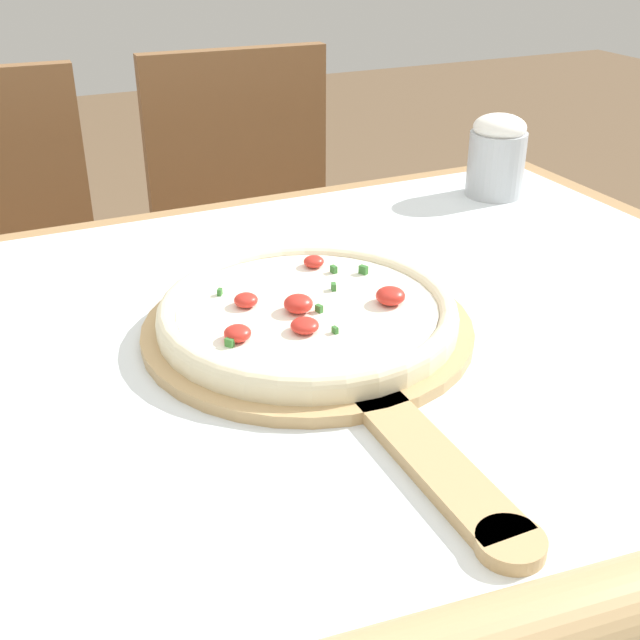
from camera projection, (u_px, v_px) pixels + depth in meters
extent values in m
cube|color=#A87F51|center=(287.00, 400.00, 0.75)|extent=(1.30, 1.02, 0.03)
cylinder|color=#A87F51|center=(489.00, 374.00, 1.52)|extent=(0.06, 0.06, 0.73)
cube|color=silver|center=(287.00, 385.00, 0.74)|extent=(1.22, 0.94, 0.00)
cylinder|color=tan|center=(308.00, 328.00, 0.82)|extent=(0.34, 0.34, 0.01)
cube|color=tan|center=(434.00, 462.00, 0.63)|extent=(0.04, 0.20, 0.01)
cylinder|color=tan|center=(511.00, 544.00, 0.55)|extent=(0.05, 0.05, 0.01)
cylinder|color=beige|center=(308.00, 316.00, 0.81)|extent=(0.30, 0.30, 0.02)
torus|color=beige|center=(308.00, 309.00, 0.81)|extent=(0.30, 0.30, 0.02)
cylinder|color=white|center=(308.00, 308.00, 0.81)|extent=(0.26, 0.26, 0.00)
ellipsoid|color=red|center=(238.00, 333.00, 0.75)|extent=(0.03, 0.03, 0.01)
ellipsoid|color=red|center=(298.00, 304.00, 0.80)|extent=(0.03, 0.03, 0.02)
ellipsoid|color=red|center=(314.00, 261.00, 0.89)|extent=(0.02, 0.02, 0.01)
ellipsoid|color=red|center=(390.00, 296.00, 0.81)|extent=(0.03, 0.03, 0.02)
ellipsoid|color=red|center=(248.00, 300.00, 0.81)|extent=(0.02, 0.02, 0.01)
ellipsoid|color=red|center=(305.00, 325.00, 0.76)|extent=(0.03, 0.03, 0.01)
cube|color=#387533|center=(363.00, 270.00, 0.88)|extent=(0.01, 0.01, 0.01)
cube|color=#387533|center=(229.00, 343.00, 0.74)|extent=(0.01, 0.01, 0.01)
cube|color=#387533|center=(334.00, 287.00, 0.84)|extent=(0.01, 0.01, 0.01)
cube|color=#387533|center=(220.00, 292.00, 0.83)|extent=(0.01, 0.01, 0.01)
cube|color=#387533|center=(319.00, 309.00, 0.80)|extent=(0.01, 0.01, 0.01)
cube|color=#387533|center=(335.00, 330.00, 0.76)|extent=(0.01, 0.01, 0.01)
cube|color=#387533|center=(334.00, 269.00, 0.88)|extent=(0.01, 0.01, 0.01)
cube|color=brown|center=(9.00, 345.00, 1.44)|extent=(0.42, 0.42, 0.02)
cylinder|color=brown|center=(128.00, 480.00, 1.47)|extent=(0.04, 0.04, 0.44)
cylinder|color=brown|center=(104.00, 392.00, 1.73)|extent=(0.04, 0.04, 0.44)
cube|color=brown|center=(269.00, 294.00, 1.62)|extent=(0.42, 0.42, 0.02)
cube|color=brown|center=(238.00, 159.00, 1.66)|extent=(0.38, 0.06, 0.44)
cylinder|color=brown|center=(220.00, 450.00, 1.55)|extent=(0.04, 0.04, 0.44)
cylinder|color=brown|center=(370.00, 415.00, 1.65)|extent=(0.04, 0.04, 0.44)
cylinder|color=brown|center=(182.00, 369.00, 1.81)|extent=(0.04, 0.04, 0.44)
cylinder|color=brown|center=(314.00, 344.00, 1.92)|extent=(0.04, 0.04, 0.44)
cylinder|color=#B2B7BC|center=(496.00, 164.00, 1.19)|extent=(0.08, 0.08, 0.09)
ellipsoid|color=white|center=(500.00, 127.00, 1.16)|extent=(0.08, 0.08, 0.04)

